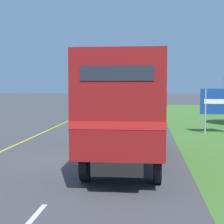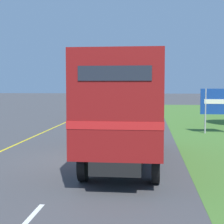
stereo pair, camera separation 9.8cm
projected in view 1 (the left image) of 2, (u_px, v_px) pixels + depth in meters
ground_plane at (83, 160)px, 12.55m from camera, size 200.00×200.00×0.00m
edge_line_yellow at (54, 127)px, 22.33m from camera, size 0.12×53.33×0.01m
centre_dash_near at (86, 157)px, 13.16m from camera, size 0.12×2.60×0.01m
centre_dash_mid_a at (106, 133)px, 19.70m from camera, size 0.12×2.60×0.01m
centre_dash_mid_b at (117, 121)px, 26.25m from camera, size 0.12×2.60×0.01m
centre_dash_far at (123, 114)px, 32.79m from camera, size 0.12×2.60×0.01m
centre_dash_farthest at (127, 109)px, 39.34m from camera, size 0.12×2.60×0.01m
horse_trailer_truck at (126, 106)px, 11.93m from camera, size 2.40×8.03×3.67m
lead_car_white at (97, 107)px, 27.31m from camera, size 1.80×4.04×2.00m
highway_sign at (218, 102)px, 19.39m from camera, size 1.93×0.09×2.89m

